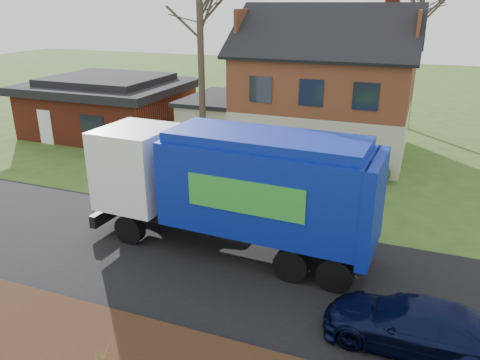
% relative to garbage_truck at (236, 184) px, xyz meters
% --- Properties ---
extents(ground, '(120.00, 120.00, 0.00)m').
position_rel_garbage_truck_xyz_m(ground, '(-1.62, -1.23, -2.47)').
color(ground, '#35501A').
rests_on(ground, ground).
extents(road, '(80.00, 7.00, 0.02)m').
position_rel_garbage_truck_xyz_m(road, '(-1.62, -1.23, -2.46)').
color(road, black).
rests_on(road, ground).
extents(mulch_verge, '(80.00, 3.50, 0.30)m').
position_rel_garbage_truck_xyz_m(mulch_verge, '(-1.62, -6.53, -2.32)').
color(mulch_verge, black).
rests_on(mulch_verge, ground).
extents(main_house, '(12.95, 8.95, 9.26)m').
position_rel_garbage_truck_xyz_m(main_house, '(-0.13, 12.68, 1.56)').
color(main_house, beige).
rests_on(main_house, ground).
extents(ranch_house, '(9.80, 8.20, 3.70)m').
position_rel_garbage_truck_xyz_m(ranch_house, '(-13.62, 11.77, -0.65)').
color(ranch_house, maroon).
rests_on(ranch_house, ground).
extents(garbage_truck, '(10.10, 3.13, 4.28)m').
position_rel_garbage_truck_xyz_m(garbage_truck, '(0.00, 0.00, 0.00)').
color(garbage_truck, black).
rests_on(garbage_truck, ground).
extents(silver_sedan, '(4.91, 2.13, 1.57)m').
position_rel_garbage_truck_xyz_m(silver_sedan, '(-3.04, 2.60, -1.68)').
color(silver_sedan, '#AFB1B8').
rests_on(silver_sedan, ground).
extents(navy_wagon, '(4.55, 2.04, 1.30)m').
position_rel_garbage_truck_xyz_m(navy_wagon, '(5.97, -3.03, -1.82)').
color(navy_wagon, black).
rests_on(navy_wagon, ground).
extents(grass_clump_mid, '(0.31, 0.25, 0.85)m').
position_rel_garbage_truck_xyz_m(grass_clump_mid, '(-0.46, -6.86, -1.74)').
color(grass_clump_mid, '#A19047').
rests_on(grass_clump_mid, mulch_verge).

